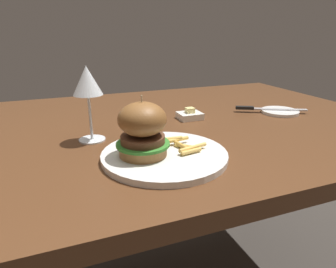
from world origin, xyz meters
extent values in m
cube|color=#56331C|center=(0.00, 0.00, 0.72)|extent=(1.48, 0.96, 0.04)
cylinder|color=#56331C|center=(0.68, 0.42, 0.35)|extent=(0.06, 0.06, 0.70)
cylinder|color=white|center=(-0.08, -0.26, 0.75)|extent=(0.28, 0.28, 0.01)
cylinder|color=#9E6B38|center=(-0.13, -0.25, 0.77)|extent=(0.10, 0.10, 0.02)
cylinder|color=#38842D|center=(-0.13, -0.25, 0.78)|extent=(0.11, 0.11, 0.01)
cylinder|color=brown|center=(-0.13, -0.25, 0.79)|extent=(0.09, 0.09, 0.02)
ellipsoid|color=brown|center=(-0.13, -0.25, 0.83)|extent=(0.10, 0.10, 0.07)
cylinder|color=#CCB78C|center=(-0.13, -0.25, 0.86)|extent=(0.00, 0.00, 0.05)
cylinder|color=#E0B251|center=(-0.03, -0.25, 0.76)|extent=(0.04, 0.04, 0.01)
cylinder|color=#EABC5B|center=(-0.03, -0.29, 0.76)|extent=(0.05, 0.02, 0.01)
cylinder|color=#EABC5B|center=(-0.02, -0.28, 0.76)|extent=(0.07, 0.03, 0.01)
cylinder|color=gold|center=(-0.03, -0.25, 0.76)|extent=(0.02, 0.05, 0.01)
cylinder|color=#EABC5B|center=(-0.06, -0.22, 0.77)|extent=(0.07, 0.01, 0.01)
cylinder|color=#E0B251|center=(-0.04, -0.22, 0.77)|extent=(0.07, 0.02, 0.01)
cylinder|color=silver|center=(-0.21, -0.09, 0.74)|extent=(0.07, 0.07, 0.00)
cylinder|color=silver|center=(-0.21, -0.09, 0.80)|extent=(0.01, 0.01, 0.11)
cone|color=silver|center=(-0.21, -0.09, 0.89)|extent=(0.07, 0.07, 0.07)
cylinder|color=white|center=(0.42, -0.05, 0.74)|extent=(0.12, 0.12, 0.01)
cube|color=silver|center=(0.42, -0.05, 0.75)|extent=(0.16, 0.09, 0.00)
cube|color=black|center=(0.32, 0.01, 0.76)|extent=(0.06, 0.04, 0.01)
cube|color=white|center=(0.11, 0.00, 0.75)|extent=(0.07, 0.06, 0.02)
cube|color=#F4E58C|center=(0.11, 0.00, 0.77)|extent=(0.03, 0.02, 0.02)
camera|label=1|loc=(-0.29, -0.83, 1.01)|focal=32.00mm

